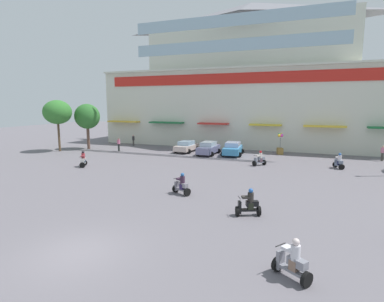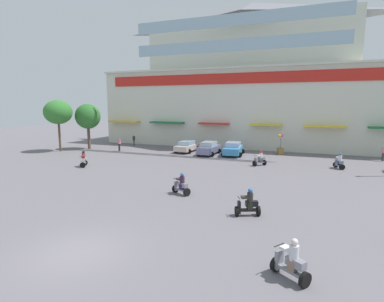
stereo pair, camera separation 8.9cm
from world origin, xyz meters
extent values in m
plane|color=slate|center=(0.00, 13.00, 0.00)|extent=(128.00, 128.00, 0.00)
cube|color=silver|center=(0.00, 35.68, 5.20)|extent=(41.07, 11.36, 10.40)
cube|color=beige|center=(0.00, 36.25, 13.73)|extent=(27.33, 10.23, 6.66)
pyramid|color=slate|center=(0.00, 36.25, 18.53)|extent=(27.88, 10.45, 2.95)
cube|color=red|center=(0.00, 29.94, 9.14)|extent=(37.79, 0.12, 1.35)
cube|color=silver|center=(0.00, 29.90, 10.52)|extent=(41.07, 0.70, 0.24)
cube|color=gold|center=(-17.28, 29.45, 3.33)|extent=(4.99, 1.10, 0.20)
cube|color=#1E6738|center=(-10.24, 29.45, 3.33)|extent=(5.02, 1.10, 0.20)
cube|color=red|center=(-3.39, 29.45, 3.33)|extent=(4.11, 1.10, 0.20)
cube|color=gold|center=(3.38, 29.45, 3.33)|extent=(3.93, 1.10, 0.20)
cube|color=gold|center=(10.15, 29.45, 3.33)|extent=(4.63, 1.10, 0.20)
cube|color=#99B7C6|center=(0.00, 25.42, 12.40)|extent=(24.05, 0.08, 1.33)
cube|color=#99B7C6|center=(0.00, 25.42, 15.06)|extent=(24.05, 0.08, 1.33)
cylinder|color=brown|center=(-18.73, 23.30, 1.56)|extent=(0.37, 0.37, 3.12)
ellipsoid|color=#2F6D2D|center=(-18.73, 23.30, 4.30)|extent=(3.38, 2.98, 3.25)
cylinder|color=brown|center=(-20.80, 20.36, 1.85)|extent=(0.26, 0.26, 3.70)
ellipsoid|color=#34772F|center=(-20.80, 20.36, 4.91)|extent=(3.44, 3.39, 2.97)
cube|color=beige|center=(-5.63, 25.53, 0.58)|extent=(1.85, 4.11, 0.62)
cube|color=#8DADC8|center=(-5.63, 25.53, 1.13)|extent=(1.55, 2.08, 0.48)
cylinder|color=black|center=(-6.45, 26.82, 0.30)|extent=(0.60, 0.18, 0.60)
cylinder|color=black|center=(-4.73, 26.76, 0.30)|extent=(0.60, 0.18, 0.60)
cylinder|color=black|center=(-6.53, 24.30, 0.30)|extent=(0.60, 0.18, 0.60)
cylinder|color=black|center=(-4.81, 24.25, 0.30)|extent=(0.60, 0.18, 0.60)
cube|color=slate|center=(-2.43, 24.57, 0.65)|extent=(1.71, 4.25, 0.76)
cube|color=#A5B7C1|center=(-2.43, 24.57, 1.28)|extent=(1.44, 2.14, 0.51)
cylinder|color=black|center=(-3.22, 25.89, 0.30)|extent=(0.60, 0.18, 0.60)
cylinder|color=black|center=(-1.59, 25.86, 0.30)|extent=(0.60, 0.18, 0.60)
cylinder|color=black|center=(-3.27, 23.27, 0.30)|extent=(0.60, 0.18, 0.60)
cylinder|color=black|center=(-1.64, 23.24, 0.30)|extent=(0.60, 0.18, 0.60)
cube|color=#3C8CC4|center=(0.33, 25.16, 0.64)|extent=(2.18, 4.37, 0.75)
cube|color=#A1ACCE|center=(0.33, 25.16, 1.28)|extent=(1.74, 2.25, 0.52)
cylinder|color=black|center=(-0.69, 26.38, 0.30)|extent=(0.61, 0.22, 0.60)
cylinder|color=black|center=(1.11, 26.54, 0.30)|extent=(0.61, 0.22, 0.60)
cylinder|color=black|center=(-0.45, 23.77, 0.30)|extent=(0.61, 0.22, 0.60)
cylinder|color=black|center=(1.35, 23.93, 0.30)|extent=(0.61, 0.22, 0.60)
cylinder|color=black|center=(0.24, 9.12, 0.26)|extent=(0.36, 0.53, 0.52)
cylinder|color=black|center=(1.28, 8.60, 0.26)|extent=(0.36, 0.53, 0.52)
cube|color=gray|center=(0.76, 8.86, 0.32)|extent=(1.04, 0.71, 0.10)
cube|color=gray|center=(0.95, 8.77, 0.66)|extent=(0.72, 0.56, 0.28)
cube|color=gray|center=(0.34, 9.07, 0.47)|extent=(0.27, 0.35, 0.65)
cylinder|color=black|center=(0.32, 9.08, 1.00)|extent=(0.27, 0.48, 0.04)
cube|color=#2E2351|center=(0.87, 8.81, 0.54)|extent=(0.39, 0.41, 0.36)
cylinder|color=#382336|center=(0.87, 8.81, 0.97)|extent=(0.43, 0.43, 0.51)
sphere|color=#2C5F9E|center=(0.87, 8.81, 1.34)|extent=(0.25, 0.25, 0.25)
cube|color=#382336|center=(0.64, 8.92, 1.00)|extent=(0.55, 0.50, 0.10)
cylinder|color=black|center=(-11.11, 13.20, 0.26)|extent=(0.52, 0.39, 0.52)
cylinder|color=black|center=(-11.71, 14.22, 0.26)|extent=(0.52, 0.39, 0.52)
cube|color=silver|center=(-11.41, 13.71, 0.32)|extent=(0.77, 1.03, 0.10)
cube|color=silver|center=(-11.52, 13.89, 0.67)|extent=(0.60, 0.72, 0.28)
cube|color=silver|center=(-11.17, 13.31, 0.48)|extent=(0.35, 0.28, 0.66)
cylinder|color=black|center=(-11.16, 13.29, 1.01)|extent=(0.46, 0.30, 0.04)
cube|color=#23354C|center=(-11.47, 13.81, 0.55)|extent=(0.42, 0.40, 0.36)
cylinder|color=#993139|center=(-11.47, 13.81, 1.01)|extent=(0.44, 0.44, 0.54)
sphere|color=black|center=(-11.47, 13.81, 1.39)|extent=(0.25, 0.25, 0.25)
cube|color=#993139|center=(-11.34, 13.59, 1.03)|extent=(0.52, 0.55, 0.10)
cylinder|color=black|center=(3.74, 19.80, 0.26)|extent=(0.48, 0.45, 0.52)
cylinder|color=black|center=(4.54, 20.68, 0.26)|extent=(0.48, 0.45, 0.52)
cube|color=slate|center=(4.14, 20.24, 0.32)|extent=(0.91, 0.96, 0.10)
cube|color=slate|center=(4.28, 20.40, 0.67)|extent=(0.67, 0.70, 0.28)
cube|color=slate|center=(3.82, 19.89, 0.47)|extent=(0.33, 0.32, 0.66)
cylinder|color=black|center=(3.80, 19.87, 1.01)|extent=(0.41, 0.38, 0.04)
cube|color=#573E48|center=(4.22, 20.33, 0.55)|extent=(0.43, 0.42, 0.36)
cylinder|color=silver|center=(4.22, 20.33, 0.98)|extent=(0.45, 0.45, 0.50)
sphere|color=red|center=(4.22, 20.33, 1.34)|extent=(0.25, 0.25, 0.25)
cube|color=silver|center=(4.04, 20.13, 1.00)|extent=(0.55, 0.55, 0.10)
cylinder|color=black|center=(10.97, 22.05, 0.26)|extent=(0.54, 0.32, 0.52)
cylinder|color=black|center=(11.40, 20.96, 0.26)|extent=(0.54, 0.32, 0.52)
cube|color=slate|center=(11.18, 21.50, 0.32)|extent=(0.64, 1.06, 0.10)
cube|color=slate|center=(11.26, 21.30, 0.66)|extent=(0.52, 0.72, 0.28)
cube|color=slate|center=(11.01, 21.94, 0.47)|extent=(0.35, 0.25, 0.65)
cylinder|color=black|center=(11.00, 21.96, 1.00)|extent=(0.50, 0.22, 0.04)
cube|color=#24294F|center=(11.23, 21.39, 0.54)|extent=(0.40, 0.38, 0.36)
cylinder|color=silver|center=(11.23, 21.39, 0.99)|extent=(0.42, 0.42, 0.53)
sphere|color=#2C5BA4|center=(11.23, 21.39, 1.36)|extent=(0.25, 0.25, 0.25)
cube|color=silver|center=(11.13, 21.63, 1.01)|extent=(0.48, 0.53, 0.10)
cylinder|color=black|center=(5.08, 6.30, 0.26)|extent=(0.34, 0.53, 0.52)
cylinder|color=black|center=(6.14, 6.78, 0.26)|extent=(0.34, 0.53, 0.52)
cube|color=black|center=(5.61, 6.54, 0.32)|extent=(1.05, 0.67, 0.10)
cube|color=black|center=(5.80, 6.63, 0.67)|extent=(0.72, 0.54, 0.28)
cube|color=black|center=(5.19, 6.35, 0.47)|extent=(0.26, 0.35, 0.66)
cylinder|color=black|center=(5.16, 6.34, 1.01)|extent=(0.25, 0.49, 0.04)
cube|color=black|center=(5.72, 6.59, 0.55)|extent=(0.39, 0.41, 0.36)
cylinder|color=#2D2926|center=(5.72, 6.59, 1.00)|extent=(0.42, 0.42, 0.54)
sphere|color=#285AA9|center=(5.72, 6.59, 1.38)|extent=(0.25, 0.25, 0.25)
cube|color=#2D2926|center=(5.48, 6.48, 1.03)|extent=(0.54, 0.49, 0.10)
cylinder|color=black|center=(7.60, 1.51, 0.26)|extent=(0.41, 0.51, 0.52)
cylinder|color=black|center=(8.58, 0.83, 0.26)|extent=(0.41, 0.51, 0.52)
cube|color=gray|center=(8.09, 1.17, 0.32)|extent=(1.02, 0.82, 0.10)
cube|color=gray|center=(8.27, 1.05, 0.69)|extent=(0.72, 0.62, 0.28)
cube|color=gray|center=(7.70, 1.44, 0.48)|extent=(0.30, 0.34, 0.67)
cylinder|color=black|center=(7.68, 1.46, 1.03)|extent=(0.32, 0.45, 0.04)
cube|color=#806353|center=(8.19, 1.10, 0.57)|extent=(0.41, 0.42, 0.36)
cylinder|color=silver|center=(8.19, 1.10, 1.01)|extent=(0.45, 0.45, 0.52)
sphere|color=silver|center=(8.19, 1.10, 1.38)|extent=(0.25, 0.25, 0.25)
cube|color=silver|center=(7.97, 1.25, 1.03)|extent=(0.56, 0.53, 0.10)
cylinder|color=#413D37|center=(15.79, 27.29, 0.44)|extent=(0.33, 0.33, 0.87)
cylinder|color=pink|center=(15.79, 27.29, 1.13)|extent=(0.54, 0.54, 0.52)
sphere|color=tan|center=(15.79, 27.29, 1.51)|extent=(0.22, 0.22, 0.22)
cylinder|color=#47443F|center=(-14.78, 28.01, 0.40)|extent=(0.23, 0.23, 0.80)
cylinder|color=#2D2A2B|center=(-14.78, 28.01, 1.09)|extent=(0.37, 0.37, 0.57)
sphere|color=tan|center=(-14.78, 28.01, 1.47)|extent=(0.21, 0.21, 0.21)
cylinder|color=black|center=(-13.86, 23.08, 0.46)|extent=(0.31, 0.31, 0.92)
cylinder|color=pink|center=(-13.86, 23.08, 1.19)|extent=(0.50, 0.50, 0.54)
sphere|color=tan|center=(-13.86, 23.08, 1.58)|extent=(0.23, 0.23, 0.23)
cube|color=olive|center=(5.40, 27.86, 0.38)|extent=(0.87, 1.05, 0.75)
cylinder|color=#4C4C4C|center=(5.40, 27.86, 1.35)|extent=(0.04, 0.04, 1.20)
sphere|color=#A436D0|center=(5.53, 27.88, 2.28)|extent=(0.35, 0.35, 0.35)
sphere|color=yellow|center=(5.47, 27.94, 2.39)|extent=(0.29, 0.29, 0.29)
sphere|color=#3A9DE4|center=(5.34, 27.98, 2.29)|extent=(0.29, 0.29, 0.29)
sphere|color=#47C258|center=(5.25, 27.87, 2.36)|extent=(0.31, 0.31, 0.31)
sphere|color=yellow|center=(5.26, 27.65, 2.25)|extent=(0.35, 0.35, 0.35)
sphere|color=#DE3C9E|center=(5.52, 27.70, 2.25)|extent=(0.34, 0.34, 0.34)
camera|label=1|loc=(8.35, -8.96, 5.90)|focal=28.33mm
camera|label=2|loc=(8.43, -8.92, 5.90)|focal=28.33mm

